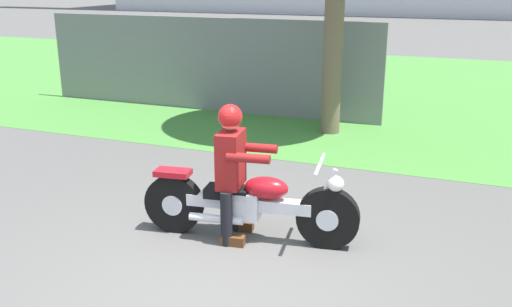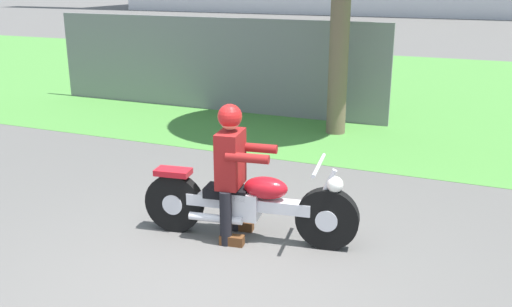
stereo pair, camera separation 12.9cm
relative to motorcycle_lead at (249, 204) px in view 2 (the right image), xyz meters
name	(u,v)px [view 2 (the right image)]	position (x,y,z in m)	size (l,w,h in m)	color
ground	(199,293)	(0.03, -1.12, -0.38)	(120.00, 120.00, 0.00)	#565451
grass_verge	(395,90)	(0.03, 8.54, -0.38)	(60.00, 12.00, 0.01)	#478438
motorcycle_lead	(249,204)	(0.00, 0.00, 0.00)	(2.20, 0.68, 0.87)	black
rider_lead	(232,162)	(-0.17, -0.02, 0.43)	(0.59, 0.51, 1.39)	black
fence_segment	(211,64)	(-3.02, 5.09, 0.52)	(7.00, 0.06, 1.80)	slate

